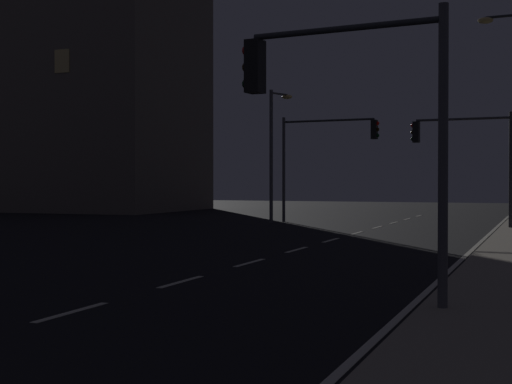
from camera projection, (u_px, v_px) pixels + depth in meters
name	position (u px, v px, depth m)	size (l,w,h in m)	color
ground_plane	(257.00, 261.00, 20.43)	(112.00, 112.00, 0.00)	black
lane_markings_center	(297.00, 250.00, 23.70)	(0.14, 50.00, 0.01)	silver
lane_edge_line	(471.00, 251.00, 23.27)	(0.14, 53.00, 0.01)	silver
traffic_light_mid_left	(464.00, 146.00, 33.51)	(4.41, 0.50, 4.98)	#38383D
traffic_light_overhead_east	(324.00, 146.00, 38.69)	(5.20, 0.65, 5.45)	#4C4C51
traffic_light_far_right	(346.00, 98.00, 12.85)	(3.69, 0.65, 4.85)	#4C4C51
street_lamp_across_street	(274.00, 143.00, 38.88)	(0.81, 1.50, 6.77)	#4C4C51
building_distant	(68.00, 0.00, 55.61)	(17.91, 11.86, 30.70)	#6B6056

